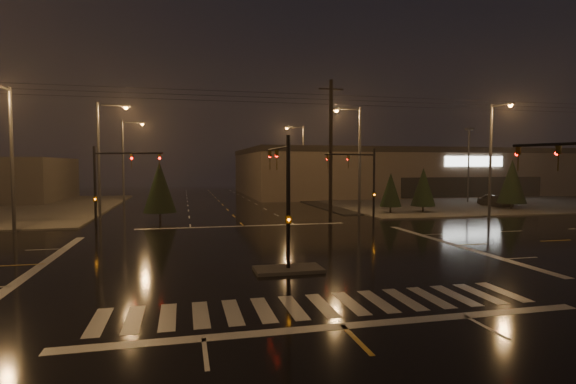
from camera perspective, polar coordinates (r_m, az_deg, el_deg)
The scene contains 23 objects.
ground at distance 23.99m, azimuth -2.17°, elevation -7.83°, with size 140.00×140.00×0.00m, color black.
sidewalk_ne at distance 63.48m, azimuth 19.78°, elevation -0.94°, with size 36.00×36.00×0.12m, color #47443F.
median_island at distance 20.15m, azimuth 0.03°, elevation -9.79°, with size 3.00×1.60×0.15m, color #47443F.
crosswalk at distance 15.51m, azimuth 4.38°, elevation -14.14°, with size 15.00×2.60×0.01m, color beige.
stop_bar_near at distance 13.72m, azimuth 7.01°, elevation -16.55°, with size 16.00×0.50×0.01m, color beige.
stop_bar_far at distance 34.70m, azimuth -5.65°, elevation -4.33°, with size 16.00×0.50×0.01m, color beige.
parking_lot at distance 64.74m, azimuth 24.46°, elevation -0.98°, with size 50.00×24.00×0.08m, color black.
retail_building at distance 79.57m, azimuth 16.60°, elevation 2.70°, with size 60.20×28.30×7.20m.
signal_mast_median at distance 20.54m, azimuth -0.56°, elevation 0.83°, with size 0.25×4.59×6.00m.
signal_mast_ne at distance 36.06m, azimuth 9.65°, elevation 1.97°, with size 4.84×1.86×6.00m.
signal_mast_nw at distance 33.62m, azimuth -21.76°, elevation 1.67°, with size 4.84×1.86×6.00m.
streetlight_1 at distance 41.65m, azimuth -22.51°, elevation 4.72°, with size 2.77×0.32×10.00m.
streetlight_2 at distance 57.50m, azimuth -19.92°, elevation 4.35°, with size 2.77×0.32×10.00m.
streetlight_3 at distance 42.13m, azimuth 8.70°, elevation 4.92°, with size 2.77×0.32×10.00m.
streetlight_4 at distance 61.14m, azimuth 1.69°, elevation 4.49°, with size 2.77×0.32×10.00m.
streetlight_5 at distance 36.18m, azimuth -31.85°, elevation 4.69°, with size 0.32×2.77×10.00m.
streetlight_6 at distance 43.33m, azimuth 24.60°, elevation 4.61°, with size 0.32×2.77×10.00m.
utility_pole_1 at distance 39.16m, azimuth 5.45°, elevation 5.54°, with size 2.20×0.32×12.00m.
conifer_0 at distance 44.17m, azimuth 12.91°, elevation 0.29°, with size 2.08×2.08×3.94m.
conifer_1 at distance 45.66m, azimuth 16.80°, elevation 0.62°, with size 2.38×2.38×4.41m.
conifer_2 at distance 52.36m, azimuth 26.56°, elevation 1.22°, with size 2.92×2.92×5.26m.
conifer_3 at distance 39.17m, azimuth -15.99°, elevation 0.60°, with size 2.73×2.73×4.97m.
car_parked at distance 55.03m, azimuth 24.79°, elevation -1.00°, with size 1.72×4.27×1.46m, color black.
Camera 1 is at (-4.48, -23.09, 4.69)m, focal length 28.00 mm.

